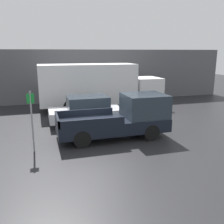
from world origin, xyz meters
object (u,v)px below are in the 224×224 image
(pickup_truck, at_px, (124,118))
(delivery_truck, at_px, (97,85))
(newspaper_box, at_px, (116,94))
(car, at_px, (86,110))
(parking_sign, at_px, (32,118))

(pickup_truck, height_order, delivery_truck, delivery_truck)
(pickup_truck, height_order, newspaper_box, pickup_truck)
(delivery_truck, xyz_separation_m, newspaper_box, (2.37, 2.78, -1.22))
(newspaper_box, bearing_deg, car, -120.88)
(newspaper_box, bearing_deg, parking_sign, -124.11)
(delivery_truck, bearing_deg, parking_sign, -121.40)
(pickup_truck, height_order, parking_sign, parking_sign)
(delivery_truck, bearing_deg, newspaper_box, 49.62)
(pickup_truck, distance_m, car, 3.12)
(car, distance_m, parking_sign, 4.68)
(pickup_truck, bearing_deg, parking_sign, -169.72)
(parking_sign, distance_m, newspaper_box, 12.12)
(pickup_truck, bearing_deg, newspaper_box, 74.84)
(car, bearing_deg, newspaper_box, 59.12)
(delivery_truck, relative_size, parking_sign, 3.47)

